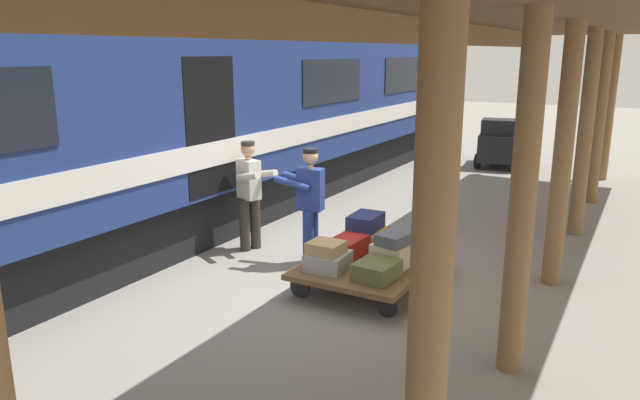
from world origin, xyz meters
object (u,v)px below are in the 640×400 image
object	(u,v)px
porter_in_overalls	(309,202)
porter_by_door	(250,192)
suitcase_red_plastic	(348,247)
train_car	(136,114)
suitcase_cream_canvas	(395,253)
suitcase_gray_aluminum	(328,261)
luggage_cart	(371,263)
suitcase_tan_vintage	(326,248)
baggage_tug	(501,144)
suitcase_olive_duffel	(377,270)
suitcase_navy_fabric	(366,222)
suitcase_slate_roller	(397,238)
suitcase_burgundy_valise	(410,244)
suitcase_yellow_case	(366,237)

from	to	relation	value
porter_in_overalls	porter_by_door	size ratio (longest dim) A/B	1.00
suitcase_red_plastic	porter_in_overalls	bearing A→B (deg)	-20.28
train_car	suitcase_cream_canvas	xyz separation A→B (m)	(-4.39, -0.04, -1.57)
train_car	suitcase_gray_aluminum	size ratio (longest dim) A/B	42.30
train_car	luggage_cart	size ratio (longest dim) A/B	10.46
suitcase_tan_vintage	baggage_tug	size ratio (longest dim) A/B	0.22
suitcase_gray_aluminum	suitcase_olive_duffel	distance (m)	0.67
suitcase_cream_canvas	porter_in_overalls	size ratio (longest dim) A/B	0.33
suitcase_cream_canvas	train_car	bearing A→B (deg)	0.57
suitcase_cream_canvas	suitcase_navy_fabric	size ratio (longest dim) A/B	1.00
suitcase_navy_fabric	porter_by_door	distance (m)	1.91
suitcase_slate_roller	suitcase_red_plastic	bearing A→B (deg)	-2.21
porter_by_door	suitcase_burgundy_valise	bearing A→B (deg)	-176.29
suitcase_tan_vintage	suitcase_slate_roller	distance (m)	0.92
suitcase_burgundy_valise	train_car	bearing A→B (deg)	7.87
train_car	porter_by_door	distance (m)	2.20
suitcase_yellow_case	baggage_tug	bearing A→B (deg)	-89.28
suitcase_slate_roller	suitcase_olive_duffel	bearing A→B (deg)	86.73
suitcase_burgundy_valise	suitcase_olive_duffel	size ratio (longest dim) A/B	0.93
luggage_cart	porter_in_overalls	bearing A→B (deg)	-14.43
suitcase_burgundy_valise	porter_by_door	world-z (taller)	porter_by_door
suitcase_gray_aluminum	suitcase_olive_duffel	bearing A→B (deg)	180.00
suitcase_cream_canvas	suitcase_olive_duffel	size ratio (longest dim) A/B	1.04
baggage_tug	suitcase_tan_vintage	bearing A→B (deg)	90.56
suitcase_gray_aluminum	train_car	bearing A→B (deg)	-7.96
suitcase_burgundy_valise	suitcase_tan_vintage	distance (m)	1.36
suitcase_gray_aluminum	suitcase_cream_canvas	size ratio (longest dim) A/B	0.91
suitcase_burgundy_valise	porter_in_overalls	xyz separation A→B (m)	(1.44, 0.28, 0.47)
suitcase_cream_canvas	suitcase_olive_duffel	world-z (taller)	suitcase_cream_canvas
baggage_tug	suitcase_cream_canvas	bearing A→B (deg)	94.80
luggage_cart	suitcase_red_plastic	distance (m)	0.38
luggage_cart	suitcase_burgundy_valise	size ratio (longest dim) A/B	4.14
suitcase_tan_vintage	suitcase_slate_roller	bearing A→B (deg)	-141.62
train_car	suitcase_navy_fabric	xyz separation A→B (m)	(-3.72, -0.59, -1.38)
suitcase_tan_vintage	suitcase_navy_fabric	bearing A→B (deg)	-90.69
suitcase_olive_duffel	suitcase_slate_roller	distance (m)	0.60
suitcase_olive_duffel	suitcase_tan_vintage	size ratio (longest dim) A/B	1.29
porter_in_overalls	suitcase_slate_roller	bearing A→B (deg)	168.05
train_car	porter_in_overalls	xyz separation A→B (m)	(-2.95, -0.33, -1.14)
suitcase_yellow_case	baggage_tug	size ratio (longest dim) A/B	0.31
suitcase_gray_aluminum	suitcase_burgundy_valise	distance (m)	1.31
train_car	luggage_cart	xyz separation A→B (m)	(-4.06, -0.04, -1.77)
baggage_tug	suitcase_olive_duffel	bearing A→B (deg)	94.53
suitcase_tan_vintage	suitcase_slate_roller	size ratio (longest dim) A/B	0.77
suitcase_cream_canvas	suitcase_burgundy_valise	bearing A→B (deg)	-90.00
suitcase_navy_fabric	porter_in_overalls	world-z (taller)	porter_in_overalls
luggage_cart	suitcase_red_plastic	size ratio (longest dim) A/B	3.73
luggage_cart	suitcase_yellow_case	size ratio (longest dim) A/B	3.59
suitcase_red_plastic	suitcase_burgundy_valise	size ratio (longest dim) A/B	1.11
porter_in_overalls	baggage_tug	size ratio (longest dim) A/B	0.92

